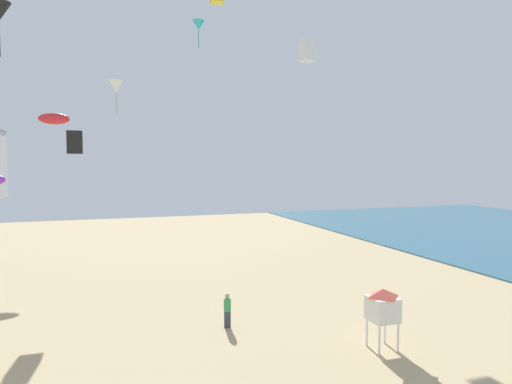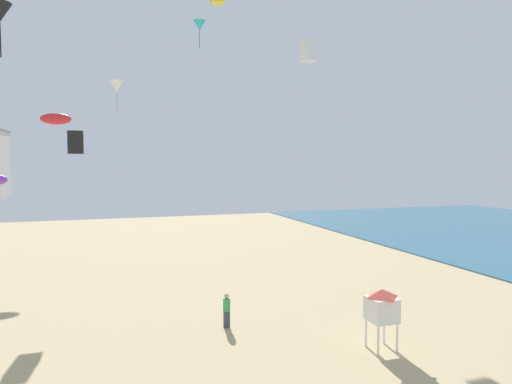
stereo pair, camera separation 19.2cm
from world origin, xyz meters
name	(u,v)px [view 2 (the right image)]	position (x,y,z in m)	size (l,w,h in m)	color
kite_flyer	(227,308)	(3.93, 13.63, 0.92)	(0.34, 0.34, 1.64)	#383D4C
lifeguard_stand	(382,306)	(9.41, 9.15, 1.84)	(1.10, 1.10, 2.55)	white
kite_white_box	(308,51)	(13.60, 25.35, 16.43)	(1.05, 1.05, 1.65)	white
kite_red_parafoil	(56,119)	(-5.07, 33.47, 11.40)	(2.37, 0.66, 0.92)	red
kite_black_box	(76,142)	(-3.07, 23.70, 9.08)	(0.90, 0.90, 1.42)	black
kite_white_delta	(117,87)	(-0.60, 22.29, 12.42)	(0.87, 0.87, 1.98)	white
kite_cyan_delta	(199,26)	(5.33, 26.23, 17.76)	(0.86, 0.86, 1.96)	#2DB7CC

